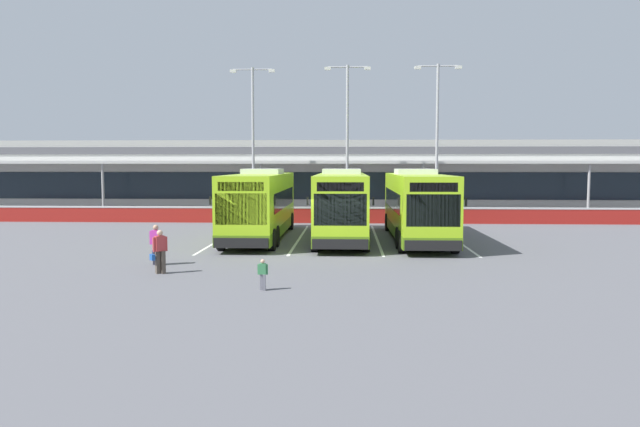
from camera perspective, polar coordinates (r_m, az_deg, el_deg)
ground_plane at (r=26.61m, az=1.51°, el=-3.97°), size 200.00×200.00×0.00m
terminal_building at (r=53.22m, az=2.14°, el=3.62°), size 70.00×13.00×6.00m
red_barrier_wall at (r=40.95m, az=1.95°, el=-0.14°), size 60.00×0.40×1.10m
coach_bus_leftmost at (r=32.49m, az=-5.71°, el=0.75°), size 2.99×12.16×3.78m
coach_bus_left_centre at (r=31.97m, az=2.06°, el=0.71°), size 2.99×12.16×3.78m
coach_bus_centre at (r=31.92m, az=9.24°, el=0.64°), size 2.99×12.16×3.78m
bay_stripe_far_west at (r=33.26m, az=-9.19°, el=-2.28°), size 0.14×13.00×0.01m
bay_stripe_west at (r=32.66m, az=-1.95°, el=-2.35°), size 0.14×13.00×0.01m
bay_stripe_mid_west at (r=32.59m, az=5.44°, el=-2.39°), size 0.14×13.00×0.01m
bay_stripe_centre at (r=33.05m, az=12.73°, el=-2.38°), size 0.14×13.00×0.01m
pedestrian_with_handbag at (r=22.73m, az=-15.10°, el=-3.44°), size 0.62×0.51×1.62m
pedestrian_in_dark_coat at (r=24.71m, az=-15.41°, el=-2.77°), size 0.54×0.36×1.62m
pedestrian_child at (r=19.20m, az=-5.50°, el=-5.74°), size 0.33×0.19×1.00m
lamp_post_west at (r=43.93m, az=-6.43°, el=7.65°), size 3.24×0.28×11.00m
lamp_post_centre at (r=42.61m, az=2.63°, el=7.76°), size 3.24×0.28×11.00m
lamp_post_east at (r=42.93m, az=11.14°, el=7.66°), size 3.24×0.28×11.00m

